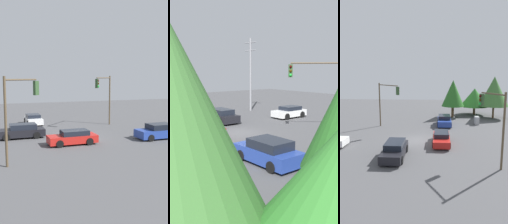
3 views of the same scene
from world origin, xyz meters
TOP-DOWN VIEW (x-y plane):
  - ground_plane at (0.00, 0.00)m, footprint 80.00×80.00m
  - sedan_red at (1.02, 2.60)m, footprint 4.52×1.89m
  - sedan_blue at (-7.81, 3.14)m, footprint 4.38×2.07m
  - sedan_dark at (5.15, -1.73)m, footprint 4.77×1.98m
  - traffic_signal_main at (-5.50, -4.91)m, footprint 3.44×3.56m
  - traffic_signal_cross at (6.31, 6.77)m, footprint 2.65×1.67m
  - electrical_cabinet at (-8.84, 8.10)m, footprint 1.14×0.61m
  - tree_behind at (-16.98, 8.98)m, footprint 5.34×5.34m
  - tree_left at (-14.41, 4.79)m, footprint 3.95×3.95m
  - tree_corner at (-13.86, 11.73)m, footprint 4.92×4.92m

SIDE VIEW (x-z plane):
  - ground_plane at x=0.00m, z-range 0.00..0.00m
  - electrical_cabinet at x=-8.84m, z-range 0.00..1.18m
  - sedan_red at x=1.02m, z-range -0.01..1.31m
  - sedan_dark at x=5.15m, z-range -0.02..1.42m
  - sedan_blue at x=-7.81m, z-range -0.03..1.47m
  - tree_behind at x=-16.98m, z-range 0.77..5.69m
  - traffic_signal_cross at x=6.31m, z-range 1.09..7.33m
  - tree_left at x=-14.41m, z-range 0.95..7.47m
  - traffic_signal_main at x=-5.50m, z-range 1.22..7.52m
  - tree_corner at x=-13.86m, z-range 1.06..8.21m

